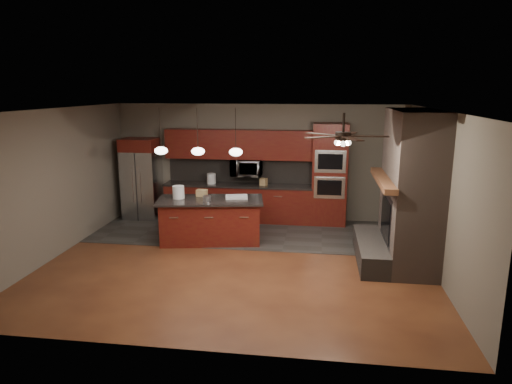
% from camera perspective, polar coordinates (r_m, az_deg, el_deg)
% --- Properties ---
extents(ground, '(7.00, 7.00, 0.00)m').
position_cam_1_polar(ground, '(8.64, -2.27, -8.65)').
color(ground, brown).
rests_on(ground, ground).
extents(ceiling, '(7.00, 6.00, 0.02)m').
position_cam_1_polar(ceiling, '(8.04, -2.44, 10.25)').
color(ceiling, white).
rests_on(ceiling, back_wall).
extents(back_wall, '(7.00, 0.02, 2.80)m').
position_cam_1_polar(back_wall, '(11.14, 0.39, 3.74)').
color(back_wall, '#625B4F').
rests_on(back_wall, ground).
extents(right_wall, '(0.02, 6.00, 2.80)m').
position_cam_1_polar(right_wall, '(8.36, 21.99, -0.28)').
color(right_wall, '#625B4F').
rests_on(right_wall, ground).
extents(left_wall, '(0.02, 6.00, 2.80)m').
position_cam_1_polar(left_wall, '(9.49, -23.64, 1.05)').
color(left_wall, '#625B4F').
rests_on(left_wall, ground).
extents(slate_tile_patch, '(7.00, 2.40, 0.01)m').
position_cam_1_polar(slate_tile_patch, '(10.31, -0.50, -4.99)').
color(slate_tile_patch, '#353330').
rests_on(slate_tile_patch, ground).
extents(fireplace_column, '(1.30, 2.10, 2.80)m').
position_cam_1_polar(fireplace_column, '(8.66, 18.35, -0.26)').
color(fireplace_column, brown).
rests_on(fireplace_column, ground).
extents(back_cabinetry, '(3.59, 0.64, 2.20)m').
position_cam_1_polar(back_cabinetry, '(11.06, -2.23, 0.99)').
color(back_cabinetry, '#5C2011').
rests_on(back_cabinetry, ground).
extents(oven_tower, '(0.80, 0.63, 2.38)m').
position_cam_1_polar(oven_tower, '(10.78, 9.17, 2.15)').
color(oven_tower, '#5C2011').
rests_on(oven_tower, ground).
extents(microwave, '(0.73, 0.41, 0.50)m').
position_cam_1_polar(microwave, '(10.95, -1.21, 3.05)').
color(microwave, silver).
rests_on(microwave, back_cabinetry).
extents(refrigerator, '(0.84, 0.75, 1.98)m').
position_cam_1_polar(refrigerator, '(11.58, -14.09, 1.63)').
color(refrigerator, silver).
rests_on(refrigerator, ground).
extents(kitchen_island, '(2.30, 1.32, 0.92)m').
position_cam_1_polar(kitchen_island, '(9.60, -5.68, -3.54)').
color(kitchen_island, '#5C2011').
rests_on(kitchen_island, ground).
extents(white_bucket, '(0.30, 0.30, 0.26)m').
position_cam_1_polar(white_bucket, '(9.61, -9.67, -0.02)').
color(white_bucket, white).
rests_on(white_bucket, kitchen_island).
extents(paint_can, '(0.20, 0.20, 0.11)m').
position_cam_1_polar(paint_can, '(9.33, -6.13, -0.79)').
color(paint_can, silver).
rests_on(paint_can, kitchen_island).
extents(paint_tray, '(0.51, 0.40, 0.05)m').
position_cam_1_polar(paint_tray, '(9.55, -2.45, -0.60)').
color(paint_tray, silver).
rests_on(paint_tray, kitchen_island).
extents(cardboard_box, '(0.23, 0.17, 0.14)m').
position_cam_1_polar(cardboard_box, '(9.76, -6.78, -0.12)').
color(cardboard_box, tan).
rests_on(cardboard_box, kitchen_island).
extents(counter_bucket, '(0.23, 0.23, 0.25)m').
position_cam_1_polar(counter_bucket, '(11.12, -5.60, 1.69)').
color(counter_bucket, white).
rests_on(counter_bucket, back_cabinetry).
extents(counter_box, '(0.19, 0.17, 0.17)m').
position_cam_1_polar(counter_box, '(10.85, 0.94, 1.28)').
color(counter_box, tan).
rests_on(counter_box, back_cabinetry).
extents(pendant_left, '(0.26, 0.26, 0.92)m').
position_cam_1_polar(pendant_left, '(9.22, -11.78, 5.11)').
color(pendant_left, black).
rests_on(pendant_left, ceiling).
extents(pendant_center, '(0.26, 0.26, 0.92)m').
position_cam_1_polar(pendant_center, '(9.00, -7.26, 5.09)').
color(pendant_center, black).
rests_on(pendant_center, ceiling).
extents(pendant_right, '(0.26, 0.26, 0.92)m').
position_cam_1_polar(pendant_right, '(8.83, -2.54, 5.04)').
color(pendant_right, black).
rests_on(pendant_right, ceiling).
extents(ceiling_fan, '(1.27, 1.33, 0.41)m').
position_cam_1_polar(ceiling_fan, '(7.15, 10.84, 6.96)').
color(ceiling_fan, black).
rests_on(ceiling_fan, ceiling).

